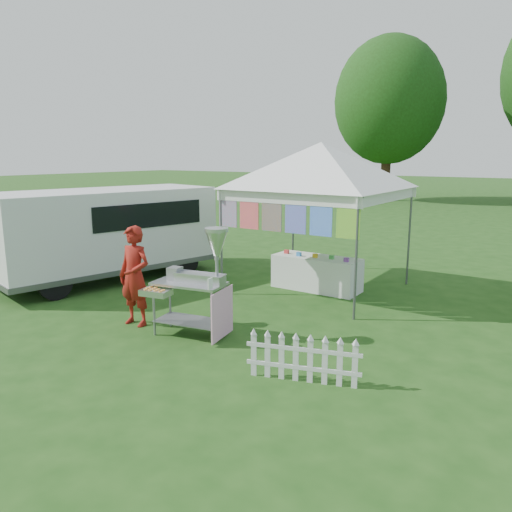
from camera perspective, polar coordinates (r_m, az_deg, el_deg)
The scene contains 8 objects.
ground at distance 7.72m, azimuth -5.08°, elevation -9.45°, with size 120.00×120.00×0.00m, color #1C4614.
canopy_main at distance 10.16m, azimuth 7.45°, elevation 12.72°, with size 4.24×4.24×3.45m.
tree_left at distance 31.56m, azimuth 14.98°, elevation 16.76°, with size 6.40×6.40×9.53m.
donut_cart at distance 7.55m, azimuth -6.55°, elevation -2.00°, with size 1.24×1.04×1.70m.
vendor at distance 8.34m, azimuth -13.69°, elevation -2.25°, with size 0.60×0.39×1.64m, color maroon.
cargo_van at distance 11.64m, azimuth -16.28°, elevation 2.77°, with size 2.94×5.12×2.00m.
picket_fence at distance 6.28m, azimuth 5.38°, elevation -11.73°, with size 1.38×0.46×0.56m.
display_table at distance 10.42m, azimuth 6.94°, elevation -1.95°, with size 1.80×0.70×0.69m, color white.
Camera 1 is at (4.58, -5.57, 2.76)m, focal length 35.00 mm.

